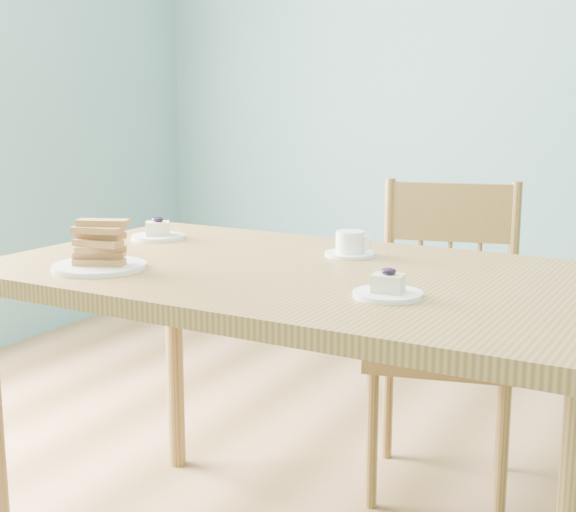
# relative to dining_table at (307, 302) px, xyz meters

# --- Properties ---
(room) EXTENTS (5.01, 5.01, 2.71)m
(room) POSITION_rel_dining_table_xyz_m (0.29, 0.06, 0.62)
(room) COLOR #A7754E
(room) RESTS_ON ground
(dining_table) EXTENTS (1.53, 0.91, 0.81)m
(dining_table) POSITION_rel_dining_table_xyz_m (0.00, 0.00, 0.00)
(dining_table) COLOR olive
(dining_table) RESTS_ON ground
(dining_chair) EXTENTS (0.52, 0.50, 0.95)m
(dining_chair) POSITION_rel_dining_table_xyz_m (0.13, 0.68, -0.24)
(dining_chair) COLOR olive
(dining_chair) RESTS_ON ground
(cheesecake_plate_near) EXTENTS (0.14, 0.14, 0.06)m
(cheesecake_plate_near) POSITION_rel_dining_table_xyz_m (0.27, -0.16, 0.10)
(cheesecake_plate_near) COLOR white
(cheesecake_plate_near) RESTS_ON dining_table
(cheesecake_plate_far) EXTENTS (0.15, 0.15, 0.06)m
(cheesecake_plate_far) POSITION_rel_dining_table_xyz_m (-0.57, 0.18, 0.10)
(cheesecake_plate_far) COLOR white
(cheesecake_plate_far) RESTS_ON dining_table
(coffee_cup) EXTENTS (0.13, 0.13, 0.06)m
(coffee_cup) POSITION_rel_dining_table_xyz_m (0.02, 0.20, 0.11)
(coffee_cup) COLOR white
(coffee_cup) RESTS_ON dining_table
(biscotti_plate) EXTENTS (0.22, 0.22, 0.12)m
(biscotti_plate) POSITION_rel_dining_table_xyz_m (-0.43, -0.23, 0.12)
(biscotti_plate) COLOR white
(biscotti_plate) RESTS_ON dining_table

